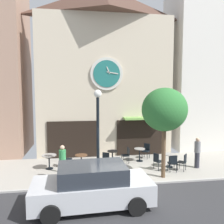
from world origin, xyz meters
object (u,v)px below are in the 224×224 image
object	(u,v)px
street_tree	(165,110)
cafe_table_center_right	(112,155)
cafe_chair_corner	(106,159)
cafe_chair_near_tree	(146,150)
street_lamp	(98,135)
pedestrian_green	(63,162)
cafe_chair_left_end	(157,160)
cafe_chair_curbside	(67,158)
parked_car_silver	(92,186)
cafe_table_center	(81,159)
pedestrian_grey	(197,152)
cafe_table_near_door	(49,159)
cafe_chair_by_entrance	(183,161)
cafe_table_near_curb	(140,153)
cafe_chair_facing_wall	(127,154)
cafe_chair_mid_row	(173,162)
cafe_table_rightmost	(169,158)

from	to	relation	value
street_tree	cafe_table_center_right	world-z (taller)	street_tree
cafe_chair_corner	cafe_chair_near_tree	bearing A→B (deg)	30.12
cafe_chair_corner	street_lamp	bearing A→B (deg)	-110.50
street_tree	pedestrian_green	xyz separation A→B (m)	(-4.81, 0.33, -2.43)
cafe_chair_left_end	cafe_chair_curbside	distance (m)	4.91
parked_car_silver	street_tree	bearing A→B (deg)	33.06
cafe_table_center	pedestrian_grey	distance (m)	6.32
cafe_table_near_door	cafe_chair_by_entrance	world-z (taller)	cafe_chair_by_entrance
cafe_table_center	street_tree	bearing A→B (deg)	-25.78
cafe_table_near_curb	parked_car_silver	xyz separation A→B (m)	(-3.11, -4.97, 0.24)
cafe_table_center_right	parked_car_silver	xyz separation A→B (m)	(-1.43, -4.67, 0.26)
street_lamp	cafe_chair_corner	xyz separation A→B (m)	(0.59, 1.57, -1.63)
street_lamp	cafe_chair_curbside	bearing A→B (deg)	127.36
cafe_table_center	parked_car_silver	distance (m)	4.25
street_tree	cafe_chair_facing_wall	distance (m)	3.90
cafe_table_near_door	cafe_chair_facing_wall	bearing A→B (deg)	5.31
cafe_table_near_door	cafe_chair_left_end	world-z (taller)	cafe_chair_left_end
street_tree	cafe_table_center	world-z (taller)	street_tree
cafe_table_near_curb	cafe_chair_left_end	world-z (taller)	cafe_chair_left_end
cafe_table_near_door	cafe_chair_corner	distance (m)	3.08
cafe_chair_near_tree	cafe_chair_by_entrance	distance (m)	2.81
cafe_table_center	cafe_chair_mid_row	distance (m)	4.84
cafe_table_center	cafe_chair_near_tree	bearing A→B (deg)	18.16
cafe_table_center_right	cafe_chair_facing_wall	xyz separation A→B (m)	(0.84, 0.09, 0.03)
cafe_table_near_door	cafe_table_near_curb	xyz separation A→B (m)	(5.16, 0.61, -0.04)
cafe_chair_by_entrance	cafe_chair_curbside	size ratio (longest dim) A/B	1.00
cafe_table_near_curb	cafe_chair_mid_row	distance (m)	2.38
pedestrian_grey	cafe_table_near_door	bearing A→B (deg)	173.09
street_lamp	cafe_chair_curbside	size ratio (longest dim) A/B	4.72
cafe_chair_near_tree	parked_car_silver	size ratio (longest dim) A/B	0.21
pedestrian_green	pedestrian_grey	world-z (taller)	same
cafe_chair_left_end	pedestrian_green	size ratio (longest dim) A/B	0.54
cafe_chair_corner	cafe_chair_mid_row	xyz separation A→B (m)	(3.32, -1.06, 0.00)
cafe_chair_curbside	pedestrian_green	world-z (taller)	pedestrian_green
cafe_table_center_right	cafe_chair_corner	bearing A→B (deg)	-122.18
pedestrian_green	parked_car_silver	world-z (taller)	pedestrian_green
cafe_chair_facing_wall	pedestrian_grey	xyz separation A→B (m)	(3.64, -1.37, 0.33)
cafe_table_rightmost	street_lamp	bearing A→B (deg)	-162.27
cafe_table_near_door	cafe_table_center_right	distance (m)	3.50
cafe_table_rightmost	cafe_chair_mid_row	bearing A→B (deg)	-100.16
cafe_table_center_right	cafe_chair_by_entrance	world-z (taller)	cafe_chair_by_entrance
cafe_table_near_door	street_lamp	bearing A→B (deg)	-38.08
cafe_table_center	cafe_table_center_right	bearing A→B (deg)	13.93
cafe_table_near_door	cafe_table_near_curb	size ratio (longest dim) A/B	1.01
street_tree	cafe_chair_curbside	distance (m)	5.87
cafe_table_near_door	cafe_table_center_right	size ratio (longest dim) A/B	1.00
street_lamp	cafe_chair_by_entrance	xyz separation A→B (m)	(4.52, 0.61, -1.63)
street_lamp	cafe_chair_curbside	world-z (taller)	street_lamp
cafe_table_near_door	cafe_table_rightmost	size ratio (longest dim) A/B	1.06
cafe_table_near_curb	cafe_table_rightmost	distance (m)	1.84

